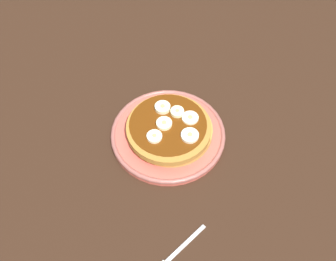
{
  "coord_description": "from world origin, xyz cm",
  "views": [
    {
      "loc": [
        -45.45,
        13.03,
        66.35
      ],
      "look_at": [
        0.0,
        0.0,
        2.17
      ],
      "focal_mm": 41.78,
      "sensor_mm": 36.0,
      "label": 1
    }
  ],
  "objects_px": {
    "banana_slice_1": "(154,137)",
    "banana_slice_2": "(163,107)",
    "banana_slice_0": "(164,123)",
    "banana_slice_3": "(177,112)",
    "banana_slice_4": "(191,119)",
    "plate": "(168,134)",
    "banana_slice_5": "(190,136)",
    "pancake_stack": "(170,128)",
    "fork": "(175,254)"
  },
  "relations": [
    {
      "from": "banana_slice_0",
      "to": "banana_slice_1",
      "type": "xyz_separation_m",
      "value": [
        -0.03,
        0.03,
        -0.0
      ]
    },
    {
      "from": "pancake_stack",
      "to": "banana_slice_5",
      "type": "xyz_separation_m",
      "value": [
        -0.04,
        -0.03,
        0.02
      ]
    },
    {
      "from": "banana_slice_0",
      "to": "banana_slice_1",
      "type": "bearing_deg",
      "value": 136.16
    },
    {
      "from": "pancake_stack",
      "to": "banana_slice_4",
      "type": "height_order",
      "value": "banana_slice_4"
    },
    {
      "from": "banana_slice_0",
      "to": "banana_slice_5",
      "type": "distance_m",
      "value": 0.06
    },
    {
      "from": "plate",
      "to": "banana_slice_5",
      "type": "distance_m",
      "value": 0.07
    },
    {
      "from": "pancake_stack",
      "to": "banana_slice_2",
      "type": "bearing_deg",
      "value": 2.67
    },
    {
      "from": "banana_slice_2",
      "to": "banana_slice_1",
      "type": "bearing_deg",
      "value": 151.16
    },
    {
      "from": "pancake_stack",
      "to": "banana_slice_5",
      "type": "height_order",
      "value": "banana_slice_5"
    },
    {
      "from": "banana_slice_5",
      "to": "banana_slice_0",
      "type": "bearing_deg",
      "value": 42.07
    },
    {
      "from": "banana_slice_4",
      "to": "banana_slice_5",
      "type": "height_order",
      "value": "banana_slice_5"
    },
    {
      "from": "banana_slice_3",
      "to": "banana_slice_4",
      "type": "distance_m",
      "value": 0.03
    },
    {
      "from": "pancake_stack",
      "to": "banana_slice_0",
      "type": "xyz_separation_m",
      "value": [
        0.0,
        0.01,
        0.02
      ]
    },
    {
      "from": "banana_slice_0",
      "to": "fork",
      "type": "bearing_deg",
      "value": 168.67
    },
    {
      "from": "banana_slice_0",
      "to": "banana_slice_3",
      "type": "relative_size",
      "value": 1.14
    },
    {
      "from": "banana_slice_2",
      "to": "banana_slice_4",
      "type": "xyz_separation_m",
      "value": [
        -0.04,
        -0.04,
        -0.0
      ]
    },
    {
      "from": "banana_slice_3",
      "to": "banana_slice_2",
      "type": "bearing_deg",
      "value": 51.44
    },
    {
      "from": "pancake_stack",
      "to": "plate",
      "type": "bearing_deg",
      "value": 64.82
    },
    {
      "from": "pancake_stack",
      "to": "fork",
      "type": "distance_m",
      "value": 0.25
    },
    {
      "from": "plate",
      "to": "fork",
      "type": "relative_size",
      "value": 1.98
    },
    {
      "from": "banana_slice_0",
      "to": "banana_slice_4",
      "type": "height_order",
      "value": "banana_slice_0"
    },
    {
      "from": "plate",
      "to": "banana_slice_0",
      "type": "xyz_separation_m",
      "value": [
        0.0,
        0.01,
        0.04
      ]
    },
    {
      "from": "banana_slice_2",
      "to": "fork",
      "type": "height_order",
      "value": "banana_slice_2"
    },
    {
      "from": "banana_slice_1",
      "to": "banana_slice_3",
      "type": "distance_m",
      "value": 0.08
    },
    {
      "from": "plate",
      "to": "fork",
      "type": "distance_m",
      "value": 0.25
    },
    {
      "from": "pancake_stack",
      "to": "banana_slice_2",
      "type": "relative_size",
      "value": 5.51
    },
    {
      "from": "banana_slice_0",
      "to": "banana_slice_5",
      "type": "bearing_deg",
      "value": -137.93
    },
    {
      "from": "banana_slice_0",
      "to": "banana_slice_3",
      "type": "distance_m",
      "value": 0.04
    },
    {
      "from": "banana_slice_0",
      "to": "banana_slice_4",
      "type": "xyz_separation_m",
      "value": [
        -0.0,
        -0.05,
        -0.0
      ]
    },
    {
      "from": "banana_slice_5",
      "to": "fork",
      "type": "bearing_deg",
      "value": 155.91
    },
    {
      "from": "banana_slice_2",
      "to": "banana_slice_4",
      "type": "relative_size",
      "value": 0.95
    },
    {
      "from": "banana_slice_1",
      "to": "banana_slice_3",
      "type": "bearing_deg",
      "value": -52.41
    },
    {
      "from": "plate",
      "to": "fork",
      "type": "xyz_separation_m",
      "value": [
        -0.24,
        0.06,
        -0.01
      ]
    },
    {
      "from": "banana_slice_4",
      "to": "plate",
      "type": "bearing_deg",
      "value": 87.0
    },
    {
      "from": "banana_slice_4",
      "to": "banana_slice_5",
      "type": "xyz_separation_m",
      "value": [
        -0.04,
        0.01,
        0.0
      ]
    },
    {
      "from": "banana_slice_1",
      "to": "banana_slice_2",
      "type": "distance_m",
      "value": 0.07
    },
    {
      "from": "banana_slice_3",
      "to": "fork",
      "type": "relative_size",
      "value": 0.23
    },
    {
      "from": "banana_slice_2",
      "to": "banana_slice_5",
      "type": "height_order",
      "value": "banana_slice_2"
    },
    {
      "from": "banana_slice_2",
      "to": "banana_slice_3",
      "type": "xyz_separation_m",
      "value": [
        -0.02,
        -0.02,
        -0.0
      ]
    },
    {
      "from": "banana_slice_5",
      "to": "fork",
      "type": "height_order",
      "value": "banana_slice_5"
    },
    {
      "from": "banana_slice_1",
      "to": "plate",
      "type": "bearing_deg",
      "value": -54.04
    },
    {
      "from": "banana_slice_3",
      "to": "banana_slice_4",
      "type": "xyz_separation_m",
      "value": [
        -0.02,
        -0.02,
        -0.0
      ]
    },
    {
      "from": "banana_slice_0",
      "to": "banana_slice_2",
      "type": "xyz_separation_m",
      "value": [
        0.04,
        -0.01,
        0.0
      ]
    },
    {
      "from": "banana_slice_0",
      "to": "banana_slice_1",
      "type": "height_order",
      "value": "same"
    },
    {
      "from": "banana_slice_0",
      "to": "banana_slice_1",
      "type": "relative_size",
      "value": 1.05
    },
    {
      "from": "banana_slice_1",
      "to": "banana_slice_5",
      "type": "xyz_separation_m",
      "value": [
        -0.02,
        -0.07,
        0.0
      ]
    },
    {
      "from": "banana_slice_3",
      "to": "fork",
      "type": "bearing_deg",
      "value": 162.56
    },
    {
      "from": "banana_slice_3",
      "to": "plate",
      "type": "bearing_deg",
      "value": 129.71
    },
    {
      "from": "banana_slice_2",
      "to": "banana_slice_5",
      "type": "xyz_separation_m",
      "value": [
        -0.08,
        -0.03,
        -0.0
      ]
    },
    {
      "from": "banana_slice_2",
      "to": "banana_slice_3",
      "type": "bearing_deg",
      "value": -128.56
    }
  ]
}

